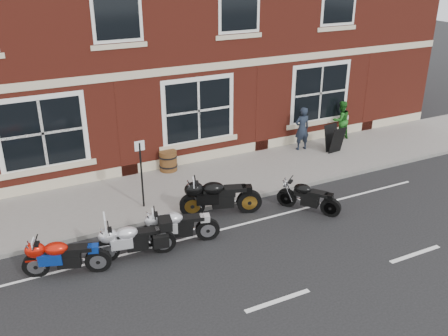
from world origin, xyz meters
The scene contains 13 objects.
ground centered at (0.00, 0.00, 0.00)m, with size 80.00×80.00×0.00m, color black.
sidewalk centered at (0.00, 3.00, 0.06)m, with size 30.00×3.00×0.12m, color slate.
kerb centered at (0.00, 1.42, 0.06)m, with size 30.00×0.16×0.12m, color slate.
moto_touring_silver centered at (-2.26, 0.02, 0.53)m, with size 1.96×0.56×1.30m.
moto_sport_red centered at (-3.86, 0.03, 0.52)m, with size 1.93×0.75×0.90m.
moto_sport_black centered at (0.55, 1.02, 0.60)m, with size 2.26×0.89×1.05m.
moto_sport_silver centered at (-1.03, 0.14, 0.53)m, with size 1.99×0.67×0.92m.
moto_naked_black centered at (2.90, 0.06, 0.49)m, with size 1.21×1.59×0.85m.
pedestrian_left centered at (5.35, 3.92, 0.93)m, with size 0.59×0.39×1.61m, color #19212E.
pedestrian_right centered at (7.36, 4.20, 0.87)m, with size 0.73×0.57×1.50m, color #1D611B.
a_board_sign centered at (6.27, 3.18, 0.61)m, with size 0.59×0.40×0.99m, color black, non-canonical shape.
barrel_planter centered at (0.27, 4.30, 0.46)m, with size 0.62×0.62×0.68m.
parking_sign centered at (-1.28, 2.20, 1.28)m, with size 0.28×0.05×2.01m.
Camera 1 is at (-4.90, -10.22, 6.91)m, focal length 40.00 mm.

